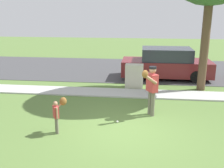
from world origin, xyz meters
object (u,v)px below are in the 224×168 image
(person_adult, at_px, (151,86))
(parked_suv_maroon, at_px, (166,64))
(person_child, at_px, (58,111))
(baseball, at_px, (117,122))
(utility_cabinet, at_px, (134,76))

(person_adult, height_order, parked_suv_maroon, person_adult)
(person_adult, bearing_deg, parked_suv_maroon, -131.71)
(person_child, distance_m, baseball, 2.02)
(person_child, xyz_separation_m, parked_suv_maroon, (3.72, 7.00, 0.11))
(person_child, bearing_deg, utility_cabinet, 35.83)
(person_child, bearing_deg, person_adult, -0.96)
(utility_cabinet, distance_m, parked_suv_maroon, 2.56)
(person_adult, bearing_deg, baseball, 3.42)
(person_adult, xyz_separation_m, utility_cabinet, (-0.69, 3.39, -0.53))
(person_adult, height_order, person_child, person_adult)
(baseball, relative_size, parked_suv_maroon, 0.02)
(person_adult, relative_size, utility_cabinet, 1.56)
(person_adult, distance_m, utility_cabinet, 3.50)
(person_adult, relative_size, person_child, 1.66)
(baseball, bearing_deg, parked_suv_maroon, 71.65)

